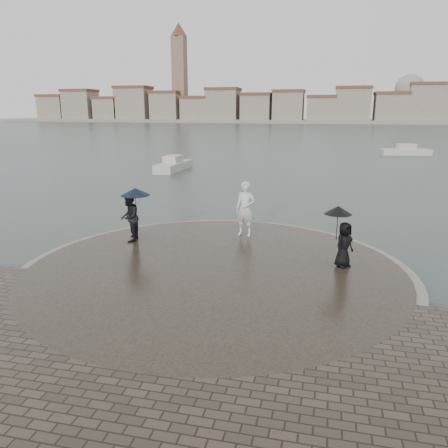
# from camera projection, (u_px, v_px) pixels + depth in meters

# --- Properties ---
(ground) EXTENTS (400.00, 400.00, 0.00)m
(ground) POSITION_uv_depth(u_px,v_px,m) (179.00, 329.00, 10.73)
(ground) COLOR #2B3835
(ground) RESTS_ON ground
(kerb_ring) EXTENTS (12.50, 12.50, 0.32)m
(kerb_ring) POSITION_uv_depth(u_px,v_px,m) (215.00, 273.00, 13.98)
(kerb_ring) COLOR gray
(kerb_ring) RESTS_ON ground
(quay_tip) EXTENTS (11.90, 11.90, 0.36)m
(quay_tip) POSITION_uv_depth(u_px,v_px,m) (215.00, 272.00, 13.98)
(quay_tip) COLOR #2D261E
(quay_tip) RESTS_ON ground
(statue) EXTENTS (0.85, 0.63, 2.15)m
(statue) POSITION_uv_depth(u_px,v_px,m) (245.00, 209.00, 17.16)
(statue) COLOR silver
(statue) RESTS_ON quay_tip
(visitor_left) EXTENTS (1.26, 1.19, 2.04)m
(visitor_left) POSITION_uv_depth(u_px,v_px,m) (131.00, 211.00, 16.41)
(visitor_left) COLOR black
(visitor_left) RESTS_ON quay_tip
(visitor_right) EXTENTS (1.10, 0.97, 1.95)m
(visitor_right) POSITION_uv_depth(u_px,v_px,m) (342.00, 234.00, 13.76)
(visitor_right) COLOR black
(visitor_right) RESTS_ON quay_tip
(far_skyline) EXTENTS (260.00, 20.00, 37.00)m
(far_skyline) POSITION_uv_depth(u_px,v_px,m) (304.00, 108.00, 161.88)
(far_skyline) COLOR gray
(far_skyline) RESTS_ON ground
(boats) EXTENTS (39.30, 23.05, 1.50)m
(boats) POSITION_uv_depth(u_px,v_px,m) (390.00, 157.00, 45.28)
(boats) COLOR beige
(boats) RESTS_ON ground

